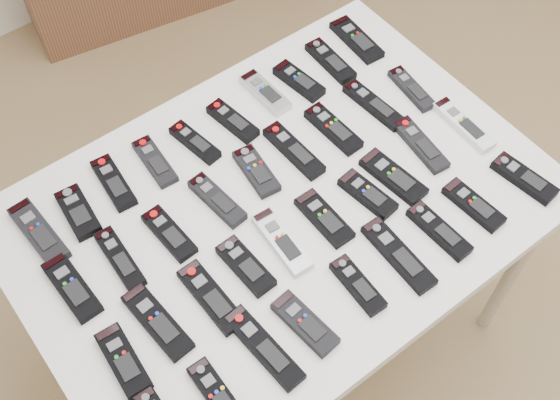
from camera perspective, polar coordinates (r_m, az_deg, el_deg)
ground at (r=2.34m, az=3.37°, el=-12.36°), size 4.00×4.00×0.00m
table at (r=1.72m, az=-0.00°, el=-1.43°), size 1.25×0.88×0.78m
remote_0 at (r=1.71m, az=-19.00°, el=-2.52°), size 0.07×0.20×0.02m
remote_1 at (r=1.71m, az=-16.08°, el=-0.97°), size 0.07×0.15×0.02m
remote_2 at (r=1.74m, az=-13.37°, el=1.38°), size 0.07×0.17×0.02m
remote_3 at (r=1.76m, az=-10.14°, el=3.09°), size 0.06×0.16×0.02m
remote_4 at (r=1.78m, az=-6.93°, el=4.67°), size 0.07×0.16×0.02m
remote_5 at (r=1.82m, az=-3.87°, el=6.42°), size 0.07×0.16×0.02m
remote_6 at (r=1.88m, az=-1.22°, el=8.71°), size 0.06×0.16×0.02m
remote_7 at (r=1.91m, az=1.54°, el=9.65°), size 0.07×0.16×0.02m
remote_8 at (r=1.96m, az=4.12°, el=11.20°), size 0.06×0.17×0.02m
remote_9 at (r=2.03m, az=6.24°, el=12.83°), size 0.07×0.18×0.02m
remote_10 at (r=1.62m, az=-16.55°, el=-6.83°), size 0.06×0.18×0.02m
remote_11 at (r=1.63m, az=-12.88°, el=-4.69°), size 0.05×0.17×0.02m
remote_12 at (r=1.64m, az=-8.99°, el=-2.71°), size 0.06×0.16×0.02m
remote_13 at (r=1.67m, az=-5.13°, el=-0.00°), size 0.06×0.17×0.02m
remote_14 at (r=1.72m, az=-1.93°, el=2.36°), size 0.07×0.16×0.02m
remote_15 at (r=1.75m, az=1.13°, el=4.04°), size 0.05×0.19×0.02m
remote_16 at (r=1.80m, az=4.35°, el=5.79°), size 0.06×0.17×0.02m
remote_17 at (r=1.87m, az=7.63°, el=7.67°), size 0.06×0.19×0.02m
remote_18 at (r=1.92m, az=10.64°, el=8.86°), size 0.06×0.16×0.02m
remote_19 at (r=1.52m, az=-12.61°, el=-12.63°), size 0.07×0.16×0.02m
remote_20 at (r=1.54m, az=-9.93°, el=-9.72°), size 0.07×0.20×0.02m
remote_21 at (r=1.55m, az=-5.64°, el=-7.86°), size 0.06×0.19×0.02m
remote_22 at (r=1.58m, az=-2.80°, el=-5.38°), size 0.06×0.16×0.02m
remote_23 at (r=1.61m, az=0.16°, el=-3.39°), size 0.06×0.19×0.02m
remote_24 at (r=1.64m, az=3.61°, el=-1.48°), size 0.06×0.16×0.02m
remote_25 at (r=1.69m, az=7.13°, el=0.47°), size 0.07×0.16×0.02m
remote_26 at (r=1.73m, az=9.19°, el=1.88°), size 0.08×0.18×0.02m
remote_27 at (r=1.80m, az=11.36°, el=4.44°), size 0.07×0.18×0.02m
remote_28 at (r=1.87m, az=14.70°, el=5.94°), size 0.05×0.19×0.02m
remote_30 at (r=1.46m, az=-4.94°, el=-15.72°), size 0.05×0.18×0.02m
remote_31 at (r=1.50m, az=-1.33°, el=-11.88°), size 0.07×0.21×0.02m
remote_32 at (r=1.52m, az=2.03°, el=-9.99°), size 0.07×0.16×0.02m
remote_33 at (r=1.56m, az=6.34°, el=-6.89°), size 0.05×0.15×0.02m
remote_34 at (r=1.61m, az=9.60°, el=-4.44°), size 0.06×0.21×0.02m
remote_35 at (r=1.66m, az=12.80°, el=-2.45°), size 0.05×0.17×0.02m
remote_36 at (r=1.72m, az=15.46°, el=-0.39°), size 0.06×0.16×0.02m
remote_37 at (r=1.80m, az=19.24°, el=1.68°), size 0.07×0.17×0.02m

